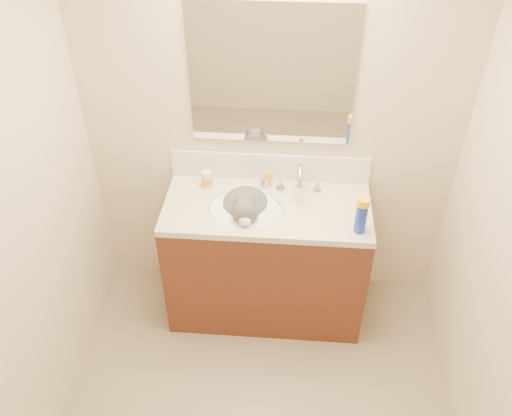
% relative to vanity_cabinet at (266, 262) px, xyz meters
% --- Properties ---
extents(room_shell, '(2.24, 2.54, 2.52)m').
position_rel_vanity_cabinet_xyz_m(room_shell, '(0.00, -0.97, 1.08)').
color(room_shell, beige).
rests_on(room_shell, ground).
extents(vanity_cabinet, '(1.20, 0.55, 0.82)m').
position_rel_vanity_cabinet_xyz_m(vanity_cabinet, '(0.00, 0.00, 0.00)').
color(vanity_cabinet, '#532616').
rests_on(vanity_cabinet, ground).
extents(counter_slab, '(1.20, 0.55, 0.04)m').
position_rel_vanity_cabinet_xyz_m(counter_slab, '(0.00, 0.00, 0.43)').
color(counter_slab, beige).
rests_on(counter_slab, vanity_cabinet).
extents(basin, '(0.45, 0.36, 0.14)m').
position_rel_vanity_cabinet_xyz_m(basin, '(-0.12, -0.03, 0.38)').
color(basin, white).
rests_on(basin, vanity_cabinet).
extents(faucet, '(0.28, 0.20, 0.21)m').
position_rel_vanity_cabinet_xyz_m(faucet, '(0.18, 0.14, 0.54)').
color(faucet, silver).
rests_on(faucet, counter_slab).
extents(cat, '(0.36, 0.42, 0.32)m').
position_rel_vanity_cabinet_xyz_m(cat, '(-0.12, -0.00, 0.42)').
color(cat, '#4C4A4C').
rests_on(cat, basin).
extents(backsplash, '(1.20, 0.02, 0.18)m').
position_rel_vanity_cabinet_xyz_m(backsplash, '(0.00, 0.26, 0.54)').
color(backsplash, silver).
rests_on(backsplash, counter_slab).
extents(mirror, '(0.90, 0.02, 0.80)m').
position_rel_vanity_cabinet_xyz_m(mirror, '(0.00, 0.26, 1.13)').
color(mirror, white).
rests_on(mirror, room_shell).
extents(pill_bottle, '(0.06, 0.06, 0.11)m').
position_rel_vanity_cabinet_xyz_m(pill_bottle, '(-0.37, 0.15, 0.50)').
color(pill_bottle, silver).
rests_on(pill_bottle, counter_slab).
extents(pill_label, '(0.07, 0.07, 0.04)m').
position_rel_vanity_cabinet_xyz_m(pill_label, '(-0.37, 0.15, 0.50)').
color(pill_label, orange).
rests_on(pill_label, pill_bottle).
extents(silver_jar, '(0.06, 0.06, 0.06)m').
position_rel_vanity_cabinet_xyz_m(silver_jar, '(-0.03, 0.19, 0.48)').
color(silver_jar, '#B7B7BC').
rests_on(silver_jar, counter_slab).
extents(amber_bottle, '(0.04, 0.04, 0.10)m').
position_rel_vanity_cabinet_xyz_m(amber_bottle, '(-0.00, 0.20, 0.50)').
color(amber_bottle, orange).
rests_on(amber_bottle, counter_slab).
extents(toothbrush, '(0.09, 0.11, 0.01)m').
position_rel_vanity_cabinet_xyz_m(toothbrush, '(0.07, 0.02, 0.45)').
color(toothbrush, silver).
rests_on(toothbrush, counter_slab).
extents(toothbrush_head, '(0.03, 0.03, 0.01)m').
position_rel_vanity_cabinet_xyz_m(toothbrush_head, '(0.07, 0.02, 0.46)').
color(toothbrush_head, '#718DF1').
rests_on(toothbrush_head, counter_slab).
extents(spray_can, '(0.07, 0.07, 0.17)m').
position_rel_vanity_cabinet_xyz_m(spray_can, '(0.51, -0.18, 0.54)').
color(spray_can, '#1B35BE').
rests_on(spray_can, counter_slab).
extents(spray_cap, '(0.08, 0.08, 0.04)m').
position_rel_vanity_cabinet_xyz_m(spray_cap, '(0.51, -0.18, 0.65)').
color(spray_cap, yellow).
rests_on(spray_cap, spray_can).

